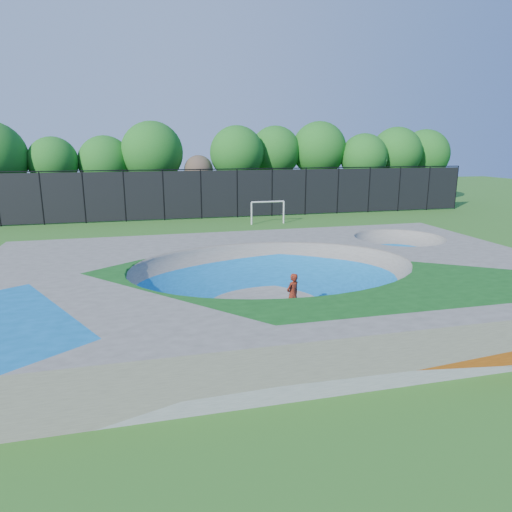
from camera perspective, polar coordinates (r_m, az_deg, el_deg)
The scene contains 7 objects.
ground at distance 17.82m, azimuth 2.12°, elevation -5.68°, with size 120.00×120.00×0.00m, color #28611B.
skate_deck at distance 17.59m, azimuth 2.15°, elevation -3.37°, with size 22.00×14.00×1.50m, color gray.
skater at distance 16.21m, azimuth 4.61°, elevation -4.83°, with size 0.56×0.37×1.55m, color red.
skateboard at distance 16.46m, azimuth 4.56°, elevation -7.30°, with size 0.78×0.22×0.05m, color black.
soccer_goal at distance 34.98m, azimuth 1.49°, elevation 6.00°, with size 2.67×0.12×1.76m.
fence at distance 37.62m, azimuth -6.89°, elevation 7.80°, with size 48.09×0.09×4.04m.
treeline at distance 42.65m, azimuth -8.18°, elevation 12.27°, with size 53.75×6.91×8.15m.
Camera 1 is at (-4.74, -16.13, 5.92)m, focal length 32.00 mm.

